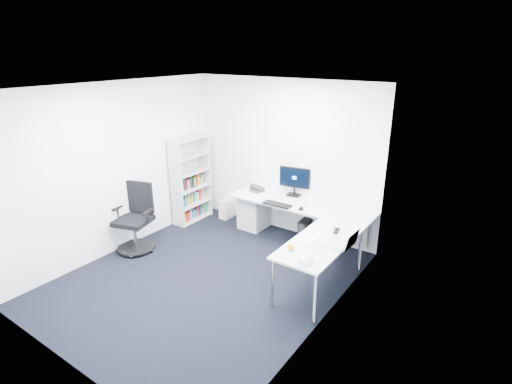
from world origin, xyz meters
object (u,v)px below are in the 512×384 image
Objects in this scene: task_chair at (133,219)px; monitor at (294,181)px; l_desk at (288,230)px; laptop at (336,236)px; bookshelf at (191,180)px.

monitor is at bearing 32.06° from task_chair.
task_chair is (-2.08, -1.42, 0.20)m from l_desk.
laptop is at bearing -31.94° from l_desk.
laptop is (3.19, 0.73, 0.29)m from task_chair.
bookshelf is 1.44× the size of task_chair.
l_desk is at bearing -76.53° from monitor.
monitor is 1.53× the size of laptop.
monitor is at bearing 113.00° from l_desk.
l_desk is 2.22× the size of task_chair.
bookshelf is 2.94× the size of monitor.
monitor is at bearing 139.15° from laptop.
l_desk is at bearing 18.17° from task_chair.
laptop is (1.11, -0.69, 0.49)m from l_desk.
bookshelf is at bearing 170.04° from laptop.
laptop is (1.37, -1.31, -0.14)m from monitor.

